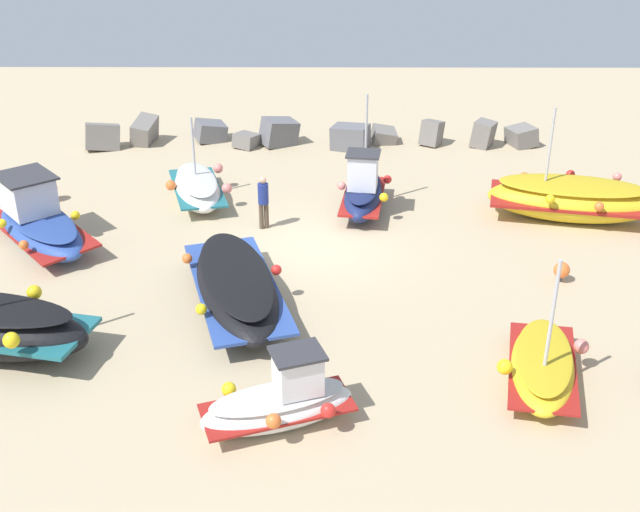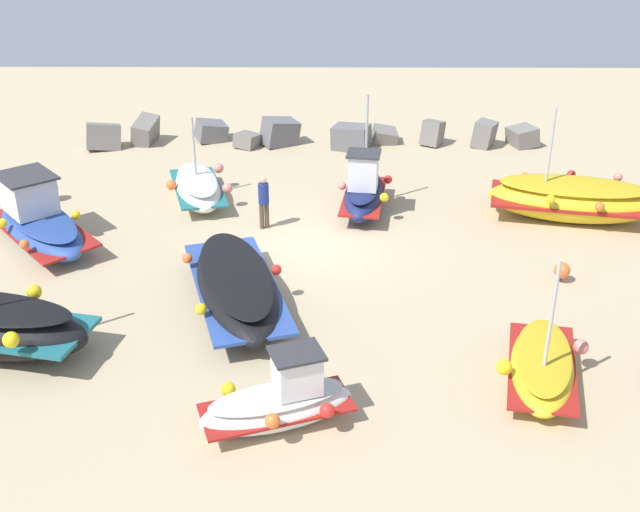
% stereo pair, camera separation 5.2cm
% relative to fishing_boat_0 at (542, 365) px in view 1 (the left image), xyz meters
% --- Properties ---
extents(ground_plane, '(45.41, 45.41, 0.00)m').
position_rel_fishing_boat_0_xyz_m(ground_plane, '(-4.94, 6.59, -0.38)').
color(ground_plane, tan).
extents(fishing_boat_0, '(2.15, 3.67, 3.12)m').
position_rel_fishing_boat_0_xyz_m(fishing_boat_0, '(0.00, 0.00, 0.00)').
color(fishing_boat_0, gold).
rests_on(fishing_boat_0, ground_plane).
extents(fishing_boat_1, '(5.33, 2.93, 3.55)m').
position_rel_fishing_boat_0_xyz_m(fishing_boat_1, '(2.99, 8.61, 0.28)').
color(fishing_boat_1, gold).
rests_on(fishing_boat_1, ground_plane).
extents(fishing_boat_3, '(2.44, 4.04, 2.75)m').
position_rel_fishing_boat_0_xyz_m(fishing_boat_3, '(-8.80, 10.07, 0.06)').
color(fishing_boat_3, white).
rests_on(fishing_boat_3, ground_plane).
extents(fishing_boat_4, '(1.80, 3.70, 3.66)m').
position_rel_fishing_boat_0_xyz_m(fishing_boat_4, '(-3.40, 9.19, 0.28)').
color(fishing_boat_4, navy).
rests_on(fishing_boat_4, ground_plane).
extents(fishing_boat_5, '(3.30, 5.77, 1.02)m').
position_rel_fishing_boat_0_xyz_m(fishing_boat_5, '(-6.82, 3.16, 0.16)').
color(fishing_boat_5, black).
rests_on(fishing_boat_5, ground_plane).
extents(fishing_boat_6, '(3.27, 2.08, 1.60)m').
position_rel_fishing_boat_0_xyz_m(fishing_boat_6, '(-5.48, -1.46, 0.13)').
color(fishing_boat_6, white).
rests_on(fishing_boat_6, ground_plane).
extents(fishing_boat_7, '(4.28, 4.63, 2.02)m').
position_rel_fishing_boat_0_xyz_m(fishing_boat_7, '(-12.92, 6.79, 0.28)').
color(fishing_boat_7, '#2D4C9E').
rests_on(fishing_boat_7, ground_plane).
extents(person_walking, '(0.32, 0.32, 1.66)m').
position_rel_fishing_boat_0_xyz_m(person_walking, '(-6.46, 7.86, 0.58)').
color(person_walking, brown).
rests_on(person_walking, ground_plane).
extents(breakwater_rocks, '(17.78, 2.39, 1.33)m').
position_rel_fishing_boat_0_xyz_m(breakwater_rocks, '(-5.60, 15.79, 0.06)').
color(breakwater_rocks, slate).
rests_on(breakwater_rocks, ground_plane).
extents(mooring_buoy_0, '(0.43, 0.43, 0.56)m').
position_rel_fishing_boat_0_xyz_m(mooring_buoy_0, '(1.63, 4.46, -0.04)').
color(mooring_buoy_0, '#3F3F42').
rests_on(mooring_buoy_0, ground_plane).
extents(mooring_buoy_1, '(0.53, 0.53, 0.70)m').
position_rel_fishing_boat_0_xyz_m(mooring_buoy_1, '(-13.64, 9.98, 0.06)').
color(mooring_buoy_1, '#3F3F42').
rests_on(mooring_buoy_1, ground_plane).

